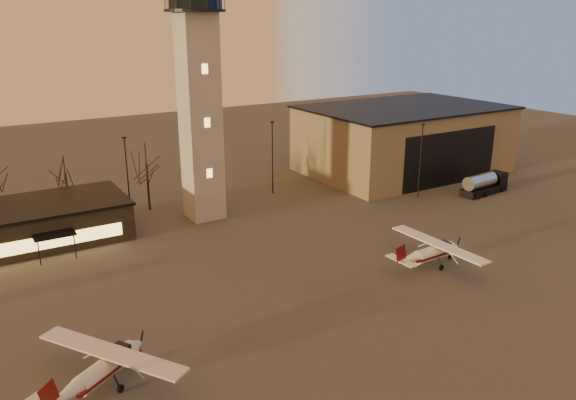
{
  "coord_description": "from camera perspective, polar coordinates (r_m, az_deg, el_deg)",
  "views": [
    {
      "loc": [
        -25.39,
        -31.08,
        23.36
      ],
      "look_at": [
        1.64,
        13.0,
        6.56
      ],
      "focal_mm": 35.0,
      "sensor_mm": 36.0,
      "label": 1
    }
  ],
  "objects": [
    {
      "name": "terminal",
      "position": [
        66.62,
        -26.86,
        -2.59
      ],
      "size": [
        25.4,
        12.2,
        4.3
      ],
      "color": "black",
      "rests_on": "ground"
    },
    {
      "name": "cessna_front",
      "position": [
        57.65,
        14.7,
        -5.36
      ],
      "size": [
        9.1,
        11.5,
        3.17
      ],
      "rotation": [
        0.0,
        0.0,
        0.03
      ],
      "color": "white",
      "rests_on": "ground"
    },
    {
      "name": "fuel_truck",
      "position": [
        82.81,
        19.3,
        1.41
      ],
      "size": [
        8.09,
        3.16,
        2.94
      ],
      "rotation": [
        0.0,
        0.0,
        0.09
      ],
      "color": "black",
      "rests_on": "ground"
    },
    {
      "name": "control_tower",
      "position": [
        66.52,
        -9.08,
        11.71
      ],
      "size": [
        6.8,
        6.8,
        32.6
      ],
      "color": "#A5A19C",
      "rests_on": "ground"
    },
    {
      "name": "light_poles",
      "position": [
        69.62,
        -8.58,
        2.85
      ],
      "size": [
        58.5,
        12.25,
        10.14
      ],
      "color": "black",
      "rests_on": "ground"
    },
    {
      "name": "ground",
      "position": [
        46.44,
        6.83,
        -12.35
      ],
      "size": [
        220.0,
        220.0,
        0.0
      ],
      "primitive_type": "plane",
      "color": "#423F3C",
      "rests_on": "ground"
    },
    {
      "name": "tree_row",
      "position": [
        73.3,
        -21.43,
        2.99
      ],
      "size": [
        37.2,
        9.2,
        8.8
      ],
      "color": "black",
      "rests_on": "ground"
    },
    {
      "name": "cessna_rear",
      "position": [
        40.82,
        -17.76,
        -16.02
      ],
      "size": [
        9.41,
        10.64,
        3.22
      ],
      "rotation": [
        0.0,
        0.0,
        0.57
      ],
      "color": "silver",
      "rests_on": "ground"
    },
    {
      "name": "hangar",
      "position": [
        91.28,
        11.65,
        6.12
      ],
      "size": [
        30.6,
        20.6,
        10.3
      ],
      "color": "#837556",
      "rests_on": "ground"
    }
  ]
}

